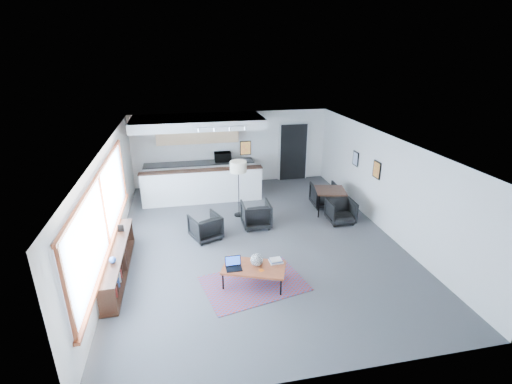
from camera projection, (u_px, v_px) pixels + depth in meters
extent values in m
cube|color=#474749|center=(257.00, 239.00, 9.76)|extent=(7.00, 9.00, 0.01)
cube|color=white|center=(257.00, 142.00, 8.81)|extent=(7.00, 9.00, 0.01)
cube|color=silver|center=(232.00, 148.00, 13.40)|extent=(7.00, 0.01, 2.60)
cube|color=silver|center=(321.00, 308.00, 5.17)|extent=(7.00, 0.01, 2.60)
cube|color=silver|center=(109.00, 203.00, 8.64)|extent=(0.01, 9.00, 2.60)
cube|color=silver|center=(384.00, 183.00, 9.94)|extent=(0.01, 9.00, 2.60)
cube|color=#8CBFFF|center=(103.00, 211.00, 7.75)|extent=(0.02, 5.80, 1.55)
cube|color=brown|center=(110.00, 244.00, 8.04)|extent=(0.10, 5.95, 0.06)
cube|color=brown|center=(98.00, 175.00, 7.46)|extent=(0.06, 5.95, 0.06)
cube|color=brown|center=(67.00, 296.00, 5.10)|extent=(0.06, 0.06, 1.60)
cube|color=brown|center=(104.00, 211.00, 7.75)|extent=(0.06, 0.06, 1.60)
cube|color=brown|center=(122.00, 169.00, 10.40)|extent=(0.06, 0.06, 1.60)
cube|color=#331C12|center=(116.00, 249.00, 8.01)|extent=(0.35, 3.00, 0.05)
cube|color=#331C12|center=(120.00, 272.00, 8.21)|extent=(0.35, 3.00, 0.05)
cube|color=#331C12|center=(107.00, 302.00, 6.79)|extent=(0.33, 0.04, 0.55)
cube|color=#331C12|center=(118.00, 261.00, 8.11)|extent=(0.33, 0.04, 0.55)
cube|color=#331C12|center=(126.00, 231.00, 9.44)|extent=(0.33, 0.04, 0.55)
cube|color=#3359A5|center=(110.00, 304.00, 6.98)|extent=(0.18, 0.04, 0.20)
cube|color=silver|center=(111.00, 298.00, 7.13)|extent=(0.18, 0.04, 0.22)
cube|color=maroon|center=(112.00, 292.00, 7.29)|extent=(0.18, 0.04, 0.24)
cube|color=#331C12|center=(114.00, 288.00, 7.45)|extent=(0.18, 0.04, 0.20)
cube|color=#3359A5|center=(115.00, 283.00, 7.60)|extent=(0.18, 0.04, 0.22)
cube|color=silver|center=(116.00, 278.00, 7.75)|extent=(0.18, 0.04, 0.24)
cube|color=maroon|center=(117.00, 274.00, 7.91)|extent=(0.18, 0.04, 0.20)
cube|color=#331C12|center=(118.00, 269.00, 8.07)|extent=(0.18, 0.04, 0.22)
cube|color=#3359A5|center=(119.00, 265.00, 8.22)|extent=(0.18, 0.03, 0.24)
cube|color=silver|center=(121.00, 261.00, 8.38)|extent=(0.18, 0.03, 0.20)
cube|color=maroon|center=(122.00, 257.00, 8.53)|extent=(0.18, 0.03, 0.22)
cube|color=#331C12|center=(122.00, 253.00, 8.68)|extent=(0.18, 0.04, 0.24)
cube|color=black|center=(121.00, 228.00, 8.70)|extent=(0.14, 0.02, 0.18)
sphere|color=#264C99|center=(113.00, 260.00, 7.43)|extent=(0.14, 0.14, 0.14)
cube|color=white|center=(203.00, 187.00, 11.80)|extent=(3.80, 0.25, 1.10)
cube|color=#331C12|center=(202.00, 170.00, 11.60)|extent=(3.85, 0.32, 0.04)
cube|color=white|center=(200.00, 176.00, 13.16)|extent=(3.80, 0.60, 0.90)
cube|color=#2D2D2D|center=(199.00, 163.00, 12.99)|extent=(3.82, 0.62, 0.04)
cube|color=tan|center=(197.00, 133.00, 12.75)|extent=(2.80, 0.35, 0.70)
cube|color=white|center=(198.00, 122.00, 11.93)|extent=(4.20, 1.80, 0.30)
cube|color=black|center=(245.00, 148.00, 11.63)|extent=(0.35, 0.03, 0.45)
cube|color=orange|center=(246.00, 148.00, 11.62)|extent=(0.30, 0.01, 0.40)
cube|color=black|center=(293.00, 152.00, 13.84)|extent=(1.00, 0.12, 2.10)
cube|color=white|center=(280.00, 153.00, 13.75)|extent=(0.06, 0.10, 2.10)
cube|color=white|center=(306.00, 151.00, 13.94)|extent=(0.06, 0.10, 2.10)
cube|color=white|center=(294.00, 123.00, 13.46)|extent=(1.10, 0.10, 0.06)
cube|color=silver|center=(221.00, 126.00, 10.72)|extent=(1.60, 0.04, 0.04)
cylinder|color=silver|center=(199.00, 130.00, 10.63)|extent=(0.07, 0.07, 0.09)
cylinder|color=silver|center=(214.00, 129.00, 10.72)|extent=(0.07, 0.07, 0.09)
cylinder|color=silver|center=(230.00, 129.00, 10.80)|extent=(0.07, 0.07, 0.09)
cylinder|color=silver|center=(245.00, 128.00, 10.88)|extent=(0.07, 0.07, 0.09)
cube|color=black|center=(377.00, 170.00, 10.20)|extent=(0.03, 0.38, 0.48)
cube|color=orange|center=(376.00, 170.00, 10.20)|extent=(0.00, 0.32, 0.42)
cube|color=black|center=(356.00, 159.00, 11.41)|extent=(0.03, 0.34, 0.44)
cube|color=#859FC5|center=(355.00, 159.00, 11.41)|extent=(0.00, 0.28, 0.38)
cube|color=#5C3148|center=(254.00, 284.00, 7.88)|extent=(2.35, 1.84, 0.01)
cube|color=brown|center=(254.00, 268.00, 7.74)|extent=(1.46, 1.11, 0.05)
cube|color=black|center=(223.00, 282.00, 7.63)|extent=(0.04, 0.04, 0.38)
cube|color=black|center=(230.00, 266.00, 8.18)|extent=(0.04, 0.04, 0.38)
cube|color=black|center=(281.00, 287.00, 7.45)|extent=(0.04, 0.04, 0.38)
cube|color=black|center=(284.00, 271.00, 8.00)|extent=(0.04, 0.04, 0.38)
cube|color=black|center=(252.00, 277.00, 7.47)|extent=(1.17, 0.47, 0.03)
cube|color=black|center=(256.00, 261.00, 8.02)|extent=(1.17, 0.47, 0.03)
cube|color=black|center=(234.00, 269.00, 7.65)|extent=(0.33, 0.24, 0.02)
cube|color=black|center=(233.00, 261.00, 7.71)|extent=(0.33, 0.06, 0.22)
cube|color=blue|center=(233.00, 261.00, 7.71)|extent=(0.30, 0.05, 0.19)
sphere|color=gray|center=(257.00, 260.00, 7.73)|extent=(0.26, 0.26, 0.26)
cube|color=silver|center=(276.00, 261.00, 7.89)|extent=(0.29, 0.24, 0.03)
cube|color=#3359A5|center=(276.00, 260.00, 7.88)|extent=(0.26, 0.22, 0.03)
cube|color=silver|center=(276.00, 260.00, 7.85)|extent=(0.24, 0.20, 0.03)
cube|color=#E5590C|center=(261.00, 270.00, 7.60)|extent=(0.12, 0.12, 0.01)
imported|color=black|center=(205.00, 226.00, 9.64)|extent=(0.91, 0.89, 0.74)
imported|color=black|center=(256.00, 213.00, 10.29)|extent=(0.77, 0.72, 0.79)
cylinder|color=black|center=(239.00, 215.00, 11.11)|extent=(0.33, 0.33, 0.03)
cylinder|color=black|center=(239.00, 192.00, 10.85)|extent=(0.03, 0.03, 1.42)
cylinder|color=beige|center=(238.00, 167.00, 10.56)|extent=(0.54, 0.54, 0.31)
cube|color=#331C12|center=(330.00, 190.00, 11.07)|extent=(1.02, 1.02, 0.04)
cylinder|color=black|center=(319.00, 207.00, 10.85)|extent=(0.05, 0.05, 0.69)
cylinder|color=black|center=(315.00, 197.00, 11.56)|extent=(0.05, 0.05, 0.69)
cylinder|color=black|center=(345.00, 207.00, 10.84)|extent=(0.05, 0.05, 0.69)
cylinder|color=black|center=(340.00, 197.00, 11.55)|extent=(0.05, 0.05, 0.69)
imported|color=black|center=(341.00, 212.00, 10.56)|extent=(0.62, 0.58, 0.63)
imported|color=black|center=(324.00, 196.00, 11.66)|extent=(0.69, 0.65, 0.68)
imported|color=black|center=(223.00, 156.00, 13.07)|extent=(0.58, 0.33, 0.39)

